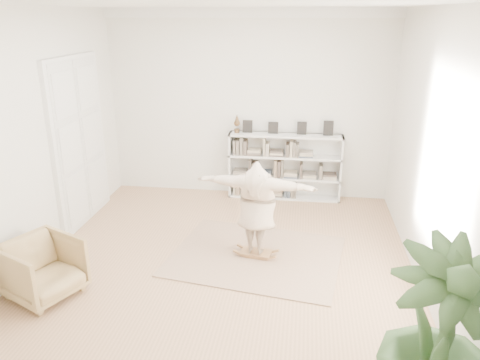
% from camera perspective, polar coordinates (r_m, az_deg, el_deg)
% --- Properties ---
extents(floor, '(6.00, 6.00, 0.00)m').
position_cam_1_polar(floor, '(7.02, -2.08, -10.24)').
color(floor, '#9F7752').
rests_on(floor, ground).
extents(room_shell, '(6.00, 6.00, 6.00)m').
position_cam_1_polar(room_shell, '(8.99, 1.07, 19.75)').
color(room_shell, silver).
rests_on(room_shell, floor).
extents(doors, '(0.09, 1.78, 2.92)m').
position_cam_1_polar(doors, '(8.48, -18.96, 4.26)').
color(doors, white).
rests_on(doors, floor).
extents(bookshelf, '(2.20, 0.35, 1.64)m').
position_cam_1_polar(bookshelf, '(9.26, 5.44, 1.58)').
color(bookshelf, silver).
rests_on(bookshelf, floor).
extents(armchair, '(1.13, 1.12, 0.78)m').
position_cam_1_polar(armchair, '(6.64, -22.88, -9.93)').
color(armchair, tan).
rests_on(armchair, floor).
extents(rug, '(2.78, 2.37, 0.02)m').
position_cam_1_polar(rug, '(7.22, 1.97, -9.21)').
color(rug, tan).
rests_on(rug, floor).
extents(rocker_board, '(0.49, 0.34, 0.10)m').
position_cam_1_polar(rocker_board, '(7.20, 1.97, -8.84)').
color(rocker_board, olive).
rests_on(rocker_board, rug).
extents(person, '(1.83, 0.75, 1.44)m').
position_cam_1_polar(person, '(6.86, 2.05, -3.15)').
color(person, '#C9B197').
rests_on(person, rocker_board).
extents(houseplant, '(1.12, 1.12, 1.77)m').
position_cam_1_polar(houseplant, '(4.48, 23.09, -17.82)').
color(houseplant, '#304E27').
rests_on(houseplant, floor).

